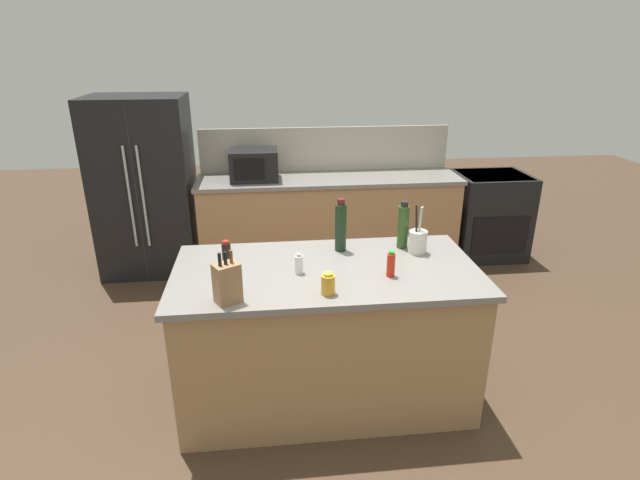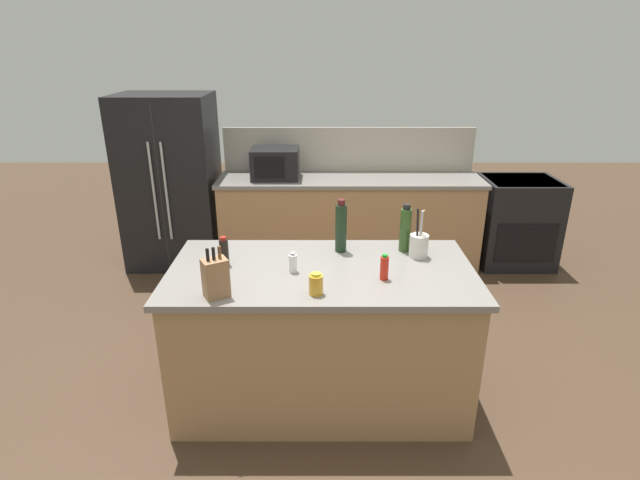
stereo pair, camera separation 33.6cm
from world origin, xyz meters
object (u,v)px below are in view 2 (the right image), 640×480
refrigerator (170,182)px  hot_sauce_bottle (383,268)px  utensil_crock (418,245)px  olive_oil_bottle (404,229)px  range_oven (515,221)px  knife_block (214,278)px  soy_sauce_bottle (223,252)px  microwave (274,163)px  salt_shaker (292,263)px  wine_bottle (340,227)px  honey_jar (315,284)px

refrigerator → hot_sauce_bottle: refrigerator is taller
utensil_crock → hot_sauce_bottle: (-0.26, -0.33, -0.01)m
olive_oil_bottle → hot_sauce_bottle: (-0.19, -0.43, -0.08)m
refrigerator → range_oven: (3.63, -0.05, -0.42)m
knife_block → soy_sauce_bottle: (-0.03, 0.42, -0.03)m
knife_block → soy_sauce_bottle: 0.42m
microwave → salt_shaker: 2.27m
microwave → salt_shaker: bearing=-82.6°
wine_bottle → range_oven: bearing=44.6°
range_oven → utensil_crock: (-1.44, -2.01, 0.56)m
knife_block → wine_bottle: 0.95m
knife_block → range_oven: bearing=14.3°
soy_sauce_bottle → wine_bottle: size_ratio=0.53×
utensil_crock → salt_shaker: (-0.80, -0.23, -0.02)m
range_oven → wine_bottle: bearing=-135.4°
olive_oil_bottle → hot_sauce_bottle: 0.48m
salt_shaker → soy_sauce_bottle: 0.44m
soy_sauce_bottle → olive_oil_bottle: (1.15, 0.23, 0.06)m
soy_sauce_bottle → utensil_crock: bearing=6.0°
range_oven → utensil_crock: size_ratio=2.87×
olive_oil_bottle → hot_sauce_bottle: size_ratio=2.04×
honey_jar → wine_bottle: wine_bottle is taller
microwave → honey_jar: (0.43, -2.53, -0.09)m
knife_block → refrigerator: bearing=81.0°
range_oven → honey_jar: (-2.10, -2.53, 0.53)m
hot_sauce_bottle → wine_bottle: 0.50m
soy_sauce_bottle → olive_oil_bottle: 1.18m
refrigerator → microwave: (1.09, -0.05, 0.21)m
olive_oil_bottle → microwave: bearing=118.0°
utensil_crock → hot_sauce_bottle: utensil_crock is taller
salt_shaker → olive_oil_bottle: olive_oil_bottle is taller
refrigerator → honey_jar: refrigerator is taller
refrigerator → olive_oil_bottle: 2.89m
knife_block → soy_sauce_bottle: bearing=64.4°
microwave → range_oven: bearing=-0.0°
range_oven → knife_block: knife_block is taller
range_oven → knife_block: bearing=-136.0°
refrigerator → olive_oil_bottle: size_ratio=5.46×
olive_oil_bottle → wine_bottle: (-0.42, -0.01, 0.02)m
utensil_crock → soy_sauce_bottle: size_ratio=1.71×
range_oven → wine_bottle: (-1.94, -1.92, 0.64)m
microwave → hot_sauce_bottle: bearing=-70.5°
hot_sauce_bottle → knife_block: bearing=-167.2°
hot_sauce_bottle → honey_jar: bearing=-155.2°
salt_shaker → honey_jar: 0.32m
wine_bottle → refrigerator: bearing=130.6°
utensil_crock → hot_sauce_bottle: size_ratio=2.02×
knife_block → honey_jar: size_ratio=2.29×
olive_oil_bottle → wine_bottle: bearing=-179.2°
honey_jar → wine_bottle: bearing=75.3°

